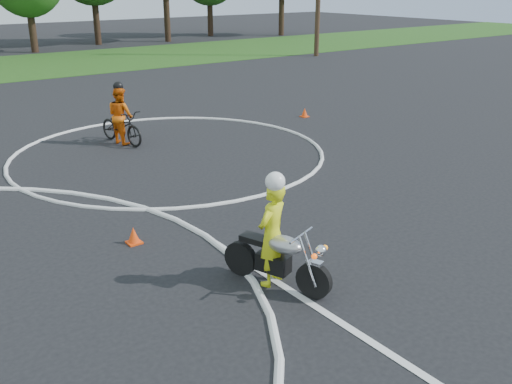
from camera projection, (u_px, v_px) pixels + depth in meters
primary_motorcycle at (278, 258)px, 8.32m from camera, size 0.81×1.73×0.95m
rider_primary_grp at (272, 231)px, 8.27m from camera, size 0.68×0.56×1.76m
rider_second_grp at (121, 122)px, 15.71m from camera, size 0.95×1.87×1.72m
traffic_cones at (9, 267)px, 8.74m from camera, size 17.05×11.98×0.30m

